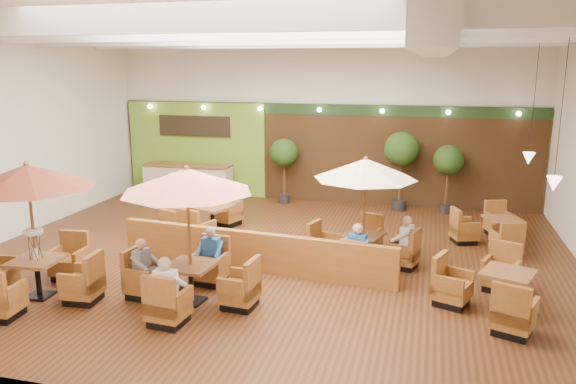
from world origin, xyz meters
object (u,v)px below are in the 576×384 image
(table_1, at_px, (188,211))
(diner_0, at_px, (167,284))
(table_0, at_px, (31,207))
(table_4, at_px, (490,291))
(diner_1, at_px, (210,250))
(table_3, at_px, (203,218))
(topiary_1, at_px, (401,152))
(diner_4, at_px, (405,236))
(booth_divider, at_px, (253,252))
(diner_3, at_px, (358,245))
(table_2, at_px, (365,191))
(service_counter, at_px, (188,182))
(diner_2, at_px, (144,262))
(topiary_0, at_px, (284,155))
(topiary_2, at_px, (448,163))
(table_5, at_px, (491,232))

(table_1, relative_size, diner_0, 3.33)
(table_0, height_order, table_4, table_0)
(diner_1, bearing_deg, table_3, -64.92)
(topiary_1, height_order, diner_4, topiary_1)
(booth_divider, bearing_deg, table_3, 139.47)
(table_3, bearing_deg, diner_3, -6.38)
(table_2, relative_size, diner_1, 3.48)
(service_counter, bearing_deg, diner_2, -71.44)
(diner_0, bearing_deg, table_4, 18.85)
(booth_divider, height_order, table_1, table_1)
(topiary_0, height_order, topiary_1, topiary_1)
(diner_0, bearing_deg, table_0, 169.28)
(table_0, relative_size, topiary_2, 1.28)
(diner_2, bearing_deg, service_counter, -154.93)
(diner_0, height_order, diner_1, diner_0)
(diner_1, distance_m, diner_2, 1.38)
(table_2, bearing_deg, diner_1, -130.34)
(service_counter, relative_size, table_3, 1.01)
(table_4, bearing_deg, table_0, -148.35)
(service_counter, relative_size, booth_divider, 0.47)
(service_counter, bearing_deg, topiary_1, 1.62)
(diner_2, xyz_separation_m, diner_4, (4.82, 2.92, 0.01))
(booth_divider, xyz_separation_m, topiary_1, (2.80, 6.24, 1.39))
(topiary_1, bearing_deg, diner_2, -118.42)
(table_2, distance_m, diner_1, 3.65)
(table_4, xyz_separation_m, diner_1, (-5.52, -0.13, 0.37))
(table_3, bearing_deg, topiary_2, 51.59)
(service_counter, xyz_separation_m, table_0, (0.63, -8.44, 1.24))
(table_4, height_order, topiary_0, topiary_0)
(table_4, bearing_deg, diner_2, -149.41)
(table_1, height_order, table_2, table_1)
(table_5, relative_size, diner_1, 3.50)
(table_1, relative_size, diner_1, 3.63)
(service_counter, distance_m, topiary_1, 7.18)
(table_0, height_order, topiary_1, table_0)
(booth_divider, xyz_separation_m, diner_4, (3.22, 1.02, 0.29))
(diner_2, distance_m, diner_4, 5.64)
(table_5, xyz_separation_m, diner_4, (-2.05, -2.23, 0.40))
(topiary_0, bearing_deg, booth_divider, -81.44)
(table_3, height_order, table_5, table_3)
(topiary_0, height_order, topiary_2, topiary_0)
(table_4, xyz_separation_m, diner_0, (-5.52, -2.09, 0.40))
(diner_1, bearing_deg, table_0, 25.96)
(table_2, distance_m, table_4, 3.44)
(diner_2, bearing_deg, diner_4, 127.70)
(table_4, relative_size, diner_4, 3.66)
(service_counter, xyz_separation_m, table_3, (2.15, -3.82, -0.12))
(topiary_0, height_order, diner_0, topiary_0)
(table_0, height_order, diner_4, table_0)
(topiary_2, height_order, diner_4, topiary_2)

